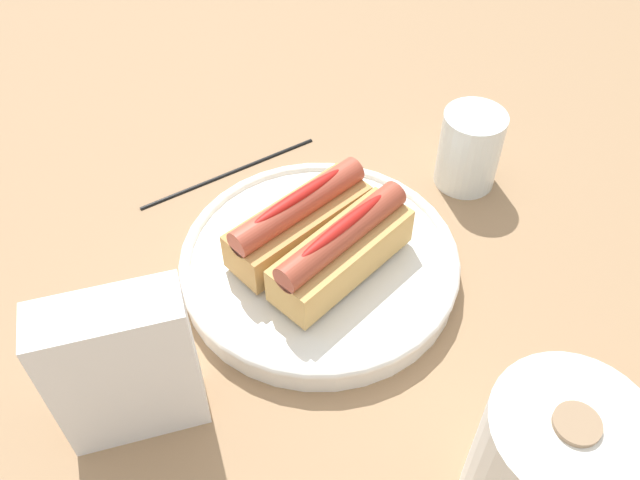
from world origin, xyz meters
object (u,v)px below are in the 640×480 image
at_px(serving_bowl, 320,263).
at_px(hotdog_front, 299,220).
at_px(chopstick_near, 230,172).
at_px(paper_towel_roll, 550,469).
at_px(napkin_box, 124,368).
at_px(hotdog_back, 342,249).
at_px(water_glass, 469,153).

height_order(serving_bowl, hotdog_front, hotdog_front).
distance_m(serving_bowl, hotdog_front, 0.05).
bearing_deg(chopstick_near, paper_towel_roll, 92.43).
xyz_separation_m(serving_bowl, hotdog_front, (0.01, -0.03, 0.04)).
bearing_deg(hotdog_front, chopstick_near, -85.85).
bearing_deg(serving_bowl, napkin_box, 17.83).
xyz_separation_m(hotdog_back, water_glass, (-0.20, -0.07, -0.02)).
height_order(serving_bowl, water_glass, water_glass).
height_order(serving_bowl, napkin_box, napkin_box).
relative_size(water_glass, chopstick_near, 0.41).
xyz_separation_m(serving_bowl, water_glass, (-0.21, -0.05, 0.02)).
bearing_deg(paper_towel_roll, water_glass, -118.64).
xyz_separation_m(hotdog_front, chopstick_near, (0.01, -0.15, -0.06)).
height_order(hotdog_front, paper_towel_roll, paper_towel_roll).
height_order(serving_bowl, chopstick_near, serving_bowl).
height_order(hotdog_front, hotdog_back, same).
bearing_deg(paper_towel_roll, hotdog_back, -84.69).
bearing_deg(hotdog_back, water_glass, -160.51).
distance_m(serving_bowl, chopstick_near, 0.18).
relative_size(napkin_box, chopstick_near, 0.68).
bearing_deg(water_glass, paper_towel_roll, 61.36).
distance_m(hotdog_front, paper_towel_roll, 0.31).
bearing_deg(paper_towel_roll, hotdog_front, -82.34).
bearing_deg(hotdog_front, napkin_box, 25.08).
bearing_deg(hotdog_back, hotdog_front, -71.42).
xyz_separation_m(paper_towel_roll, chopstick_near, (0.05, -0.46, -0.06)).
distance_m(hotdog_back, water_glass, 0.21).
bearing_deg(serving_bowl, chopstick_near, -83.69).
relative_size(paper_towel_roll, chopstick_near, 0.61).
bearing_deg(chopstick_near, hotdog_back, 93.85).
distance_m(serving_bowl, hotdog_back, 0.05).
height_order(hotdog_front, napkin_box, napkin_box).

